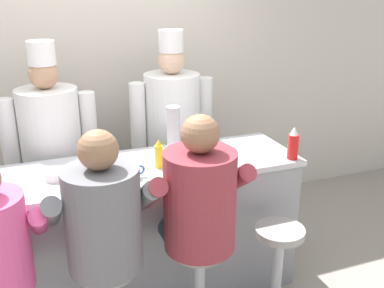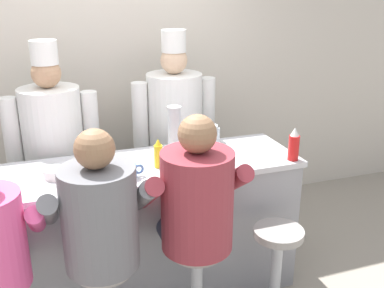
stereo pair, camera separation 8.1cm
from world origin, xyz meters
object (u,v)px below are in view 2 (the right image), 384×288
object	(u,v)px
coffee_mug_blue	(130,171)
empty_stool_round	(277,260)
mustard_bottle_yellow	(158,154)
breakfast_plate	(98,177)
cereal_bowl	(56,173)
diner_seated_grey	(100,222)
hot_sauce_bottle_orange	(169,167)
cup_stack_steel	(174,129)
ketchup_bottle_red	(294,145)
water_pitcher_clear	(209,137)
cook_in_whites_far	(175,130)
diner_seated_maroon	(195,204)
cook_in_whites_near	(54,148)

from	to	relation	value
coffee_mug_blue	empty_stool_round	xyz separation A→B (m)	(0.88, -0.39, -0.61)
mustard_bottle_yellow	breakfast_plate	size ratio (longest dim) A/B	0.87
cereal_bowl	diner_seated_grey	world-z (taller)	diner_seated_grey
hot_sauce_bottle_orange	breakfast_plate	distance (m)	0.46
coffee_mug_blue	cup_stack_steel	distance (m)	0.57
ketchup_bottle_red	diner_seated_grey	distance (m)	1.44
cereal_bowl	coffee_mug_blue	size ratio (longest dim) A/B	1.12
water_pitcher_clear	cook_in_whites_far	xyz separation A→B (m)	(-0.09, 0.57, -0.11)
water_pitcher_clear	diner_seated_maroon	distance (m)	0.77
hot_sauce_bottle_orange	diner_seated_maroon	xyz separation A→B (m)	(0.07, -0.28, -0.14)
breakfast_plate	coffee_mug_blue	size ratio (longest dim) A/B	1.62
cook_in_whites_far	diner_seated_grey	bearing A→B (deg)	-123.66
breakfast_plate	diner_seated_maroon	bearing A→B (deg)	-37.37
cook_in_whites_near	empty_stool_round	bearing A→B (deg)	-42.85
breakfast_plate	cook_in_whites_near	bearing A→B (deg)	106.07
empty_stool_round	cook_in_whites_far	distance (m)	1.42
cup_stack_steel	empty_stool_round	distance (m)	1.16
diner_seated_grey	empty_stool_round	size ratio (longest dim) A/B	2.16
breakfast_plate	diner_seated_grey	distance (m)	0.41
diner_seated_maroon	empty_stool_round	distance (m)	0.75
diner_seated_grey	ketchup_bottle_red	bearing A→B (deg)	11.29
cereal_bowl	cook_in_whites_near	world-z (taller)	cook_in_whites_near
water_pitcher_clear	empty_stool_round	size ratio (longest dim) A/B	0.27
water_pitcher_clear	diner_seated_maroon	xyz separation A→B (m)	(-0.35, -0.67, -0.17)
mustard_bottle_yellow	hot_sauce_bottle_orange	bearing A→B (deg)	-83.03
cereal_bowl	diner_seated_maroon	bearing A→B (deg)	-34.21
breakfast_plate	cereal_bowl	bearing A→B (deg)	153.25
water_pitcher_clear	empty_stool_round	bearing A→B (deg)	-72.95
cereal_bowl	breakfast_plate	bearing A→B (deg)	-26.75
empty_stool_round	diner_seated_maroon	bearing A→B (deg)	176.24
breakfast_plate	diner_seated_grey	xyz separation A→B (m)	(-0.05, -0.39, -0.10)
water_pitcher_clear	cook_in_whites_far	distance (m)	0.59
water_pitcher_clear	mustard_bottle_yellow	bearing A→B (deg)	-154.99
hot_sauce_bottle_orange	breakfast_plate	bearing A→B (deg)	165.06
mustard_bottle_yellow	coffee_mug_blue	size ratio (longest dim) A/B	1.41
cereal_bowl	ketchup_bottle_red	bearing A→B (deg)	-8.57
diner_seated_maroon	cook_in_whites_far	bearing A→B (deg)	78.24
cook_in_whites_far	cook_in_whites_near	bearing A→B (deg)	-176.46
cereal_bowl	cook_in_whites_near	size ratio (longest dim) A/B	0.09
water_pitcher_clear	breakfast_plate	bearing A→B (deg)	-162.33
cereal_bowl	diner_seated_maroon	world-z (taller)	diner_seated_maroon
ketchup_bottle_red	water_pitcher_clear	world-z (taller)	ketchup_bottle_red
diner_seated_grey	diner_seated_maroon	world-z (taller)	diner_seated_maroon
empty_stool_round	cook_in_whites_far	size ratio (longest dim) A/B	0.38
cereal_bowl	cook_in_whites_near	bearing A→B (deg)	88.22
hot_sauce_bottle_orange	diner_seated_grey	distance (m)	0.59
breakfast_plate	cereal_bowl	world-z (taller)	cereal_bowl
cereal_bowl	diner_seated_maroon	xyz separation A→B (m)	(0.76, -0.52, -0.10)
ketchup_bottle_red	breakfast_plate	world-z (taller)	ketchup_bottle_red
cup_stack_steel	cook_in_whites_near	size ratio (longest dim) A/B	0.18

